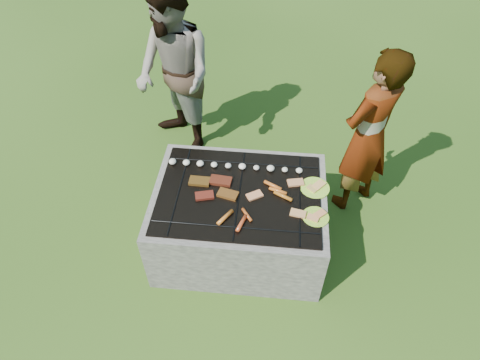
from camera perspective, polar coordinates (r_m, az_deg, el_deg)
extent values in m
plane|color=#234310|center=(3.66, -0.08, -8.16)|extent=(60.00, 60.00, 0.00)
cube|color=gray|center=(3.69, 0.55, -0.27)|extent=(1.30, 0.18, 0.60)
cube|color=gray|center=(3.18, -0.83, -11.01)|extent=(1.30, 0.18, 0.60)
cube|color=#A7A094|center=(3.50, -9.28, -4.47)|extent=(0.18, 0.64, 0.60)
cube|color=#A59D92|center=(3.43, 9.32, -5.89)|extent=(0.18, 0.64, 0.60)
cube|color=black|center=(3.47, -0.08, -5.86)|extent=(0.94, 0.64, 0.48)
sphere|color=#FF5914|center=(3.29, -0.09, -3.51)|extent=(0.10, 0.10, 0.10)
cube|color=black|center=(3.18, -0.09, -1.82)|extent=(1.20, 0.90, 0.01)
cylinder|color=black|center=(3.24, -8.03, -1.15)|extent=(0.01, 0.88, 0.01)
cylinder|color=black|center=(3.18, -0.09, -1.74)|extent=(0.01, 0.88, 0.01)
cylinder|color=black|center=(3.18, 8.01, -2.32)|extent=(0.01, 0.88, 0.01)
cylinder|color=black|center=(2.98, -0.70, -6.31)|extent=(1.18, 0.01, 0.01)
cylinder|color=black|center=(3.40, 0.45, 2.25)|extent=(1.18, 0.01, 0.01)
ellipsoid|color=beige|center=(3.43, -8.99, 2.46)|extent=(0.06, 0.06, 0.04)
ellipsoid|color=white|center=(3.41, -7.16, 2.33)|extent=(0.06, 0.06, 0.04)
ellipsoid|color=white|center=(3.39, -5.32, 2.21)|extent=(0.06, 0.06, 0.04)
ellipsoid|color=#F3E9CE|center=(3.37, -3.46, 2.06)|extent=(0.05, 0.05, 0.04)
ellipsoid|color=beige|center=(3.36, -1.58, 1.93)|extent=(0.05, 0.05, 0.03)
ellipsoid|color=white|center=(3.35, 0.31, 1.83)|extent=(0.06, 0.06, 0.04)
ellipsoid|color=beige|center=(3.34, 2.20, 1.66)|extent=(0.05, 0.05, 0.03)
ellipsoid|color=#EEE4CA|center=(3.34, 4.11, 1.57)|extent=(0.06, 0.06, 0.04)
ellipsoid|color=beige|center=(3.34, 6.00, 1.39)|extent=(0.05, 0.05, 0.03)
ellipsoid|color=silver|center=(3.35, 7.90, 1.27)|extent=(0.05, 0.05, 0.04)
cube|color=brown|center=(3.26, -5.42, -0.15)|extent=(0.16, 0.09, 0.02)
cube|color=maroon|center=(3.25, -2.59, -0.09)|extent=(0.17, 0.11, 0.02)
cube|color=maroon|center=(3.16, -4.76, -2.08)|extent=(0.15, 0.11, 0.02)
cube|color=#975A1B|center=(3.16, -1.63, -1.90)|extent=(0.17, 0.12, 0.02)
cylinder|color=orange|center=(3.22, 4.40, -0.73)|extent=(0.14, 0.09, 0.03)
cylinder|color=orange|center=(3.19, 5.08, -1.44)|extent=(0.14, 0.07, 0.03)
cylinder|color=#C26320|center=(3.16, 5.77, -2.15)|extent=(0.15, 0.09, 0.03)
cylinder|color=#BC361E|center=(3.03, 0.93, -4.66)|extent=(0.09, 0.12, 0.02)
cylinder|color=orange|center=(3.01, -1.99, -4.99)|extent=(0.11, 0.15, 0.03)
cylinder|color=#E85726|center=(2.98, 0.22, -5.77)|extent=(0.07, 0.15, 0.03)
cube|color=tan|center=(3.16, 1.96, -2.06)|extent=(0.13, 0.12, 0.02)
cube|color=#EDA779|center=(3.07, 7.74, -4.43)|extent=(0.12, 0.08, 0.01)
cube|color=tan|center=(3.27, 7.42, -0.34)|extent=(0.13, 0.10, 0.02)
cylinder|color=#D6FF3C|center=(3.27, 9.92, -1.06)|extent=(0.28, 0.28, 0.01)
cube|color=tan|center=(3.24, 9.61, -1.13)|extent=(0.09, 0.09, 0.01)
cube|color=#FAD780|center=(3.28, 10.47, -0.66)|extent=(0.11, 0.12, 0.02)
cylinder|color=#EBFF3C|center=(3.09, 10.03, -4.89)|extent=(0.21, 0.21, 0.01)
cube|color=#E5B175|center=(3.06, 9.70, -4.98)|extent=(0.10, 0.08, 0.01)
cube|color=tan|center=(3.09, 10.61, -4.46)|extent=(0.10, 0.10, 0.01)
imported|color=#AA9E8E|center=(3.57, 16.72, 5.67)|extent=(0.66, 0.64, 1.52)
imported|color=#9E9684|center=(4.02, -8.74, 13.65)|extent=(1.02, 1.04, 1.68)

